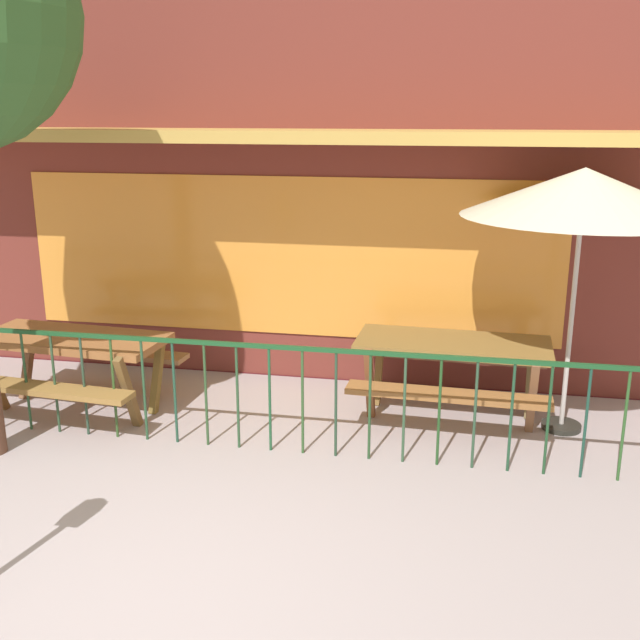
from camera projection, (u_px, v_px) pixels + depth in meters
ground at (135, 599)px, 4.51m from camera, size 40.00×40.00×0.00m
pub_storefront at (290, 169)px, 7.88m from camera, size 8.90×1.37×4.53m
patio_fence_front at (237, 376)px, 6.36m from camera, size 7.50×0.04×0.97m
picnic_table_left at (73, 352)px, 7.17m from camera, size 1.90×1.50×0.79m
picnic_table_right at (452, 357)px, 7.02m from camera, size 1.85×1.43×0.79m
patio_umbrella at (583, 193)px, 6.33m from camera, size 2.08×2.08×2.40m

